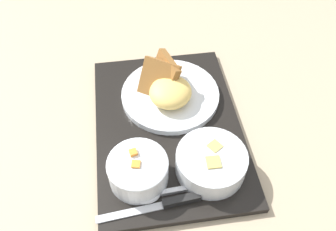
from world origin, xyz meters
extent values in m
plane|color=tan|center=(0.00, 0.00, 0.00)|extent=(4.00, 4.00, 0.00)
cube|color=black|center=(0.00, 0.00, 0.01)|extent=(0.43, 0.30, 0.01)
cylinder|color=silver|center=(-0.12, 0.07, 0.04)|extent=(0.11, 0.11, 0.05)
torus|color=silver|center=(-0.12, 0.07, 0.06)|extent=(0.11, 0.11, 0.01)
cylinder|color=#A8D184|center=(-0.12, 0.10, 0.06)|extent=(0.05, 0.05, 0.02)
cylinder|color=#A8D184|center=(-0.12, 0.07, 0.06)|extent=(0.05, 0.05, 0.01)
cylinder|color=#A8D184|center=(-0.13, 0.07, 0.06)|extent=(0.05, 0.04, 0.02)
cylinder|color=#A8D184|center=(-0.13, 0.08, 0.06)|extent=(0.05, 0.05, 0.01)
cube|color=orange|center=(-0.10, 0.07, 0.06)|extent=(0.02, 0.02, 0.01)
cube|color=orange|center=(-0.12, 0.05, 0.06)|extent=(0.02, 0.02, 0.01)
cube|color=orange|center=(-0.10, 0.08, 0.07)|extent=(0.02, 0.02, 0.01)
cube|color=orange|center=(-0.12, 0.07, 0.06)|extent=(0.02, 0.02, 0.02)
cylinder|color=silver|center=(-0.12, -0.06, 0.04)|extent=(0.13, 0.13, 0.05)
torus|color=silver|center=(-0.12, -0.06, 0.06)|extent=(0.13, 0.13, 0.01)
cylinder|color=#B29342|center=(-0.12, -0.06, 0.04)|extent=(0.11, 0.11, 0.03)
cube|color=#D1B75B|center=(-0.13, -0.06, 0.05)|extent=(0.03, 0.03, 0.02)
cube|color=#D1B75B|center=(-0.10, -0.07, 0.05)|extent=(0.03, 0.03, 0.02)
cylinder|color=silver|center=(0.08, -0.02, 0.02)|extent=(0.22, 0.22, 0.01)
ellipsoid|color=#EFC666|center=(0.06, -0.01, 0.05)|extent=(0.13, 0.13, 0.04)
cube|color=#93602D|center=(0.11, -0.01, 0.05)|extent=(0.09, 0.07, 0.08)
cube|color=#93602D|center=(0.09, 0.01, 0.06)|extent=(0.10, 0.10, 0.08)
cube|color=silver|center=(-0.19, 0.09, 0.02)|extent=(0.02, 0.12, 0.00)
cube|color=black|center=(-0.18, 0.00, 0.02)|extent=(0.02, 0.07, 0.01)
ellipsoid|color=silver|center=(-0.16, 0.06, 0.02)|extent=(0.04, 0.05, 0.01)
cube|color=silver|center=(-0.15, -0.02, 0.02)|extent=(0.01, 0.10, 0.01)
camera|label=1|loc=(-0.46, 0.06, 0.60)|focal=38.00mm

